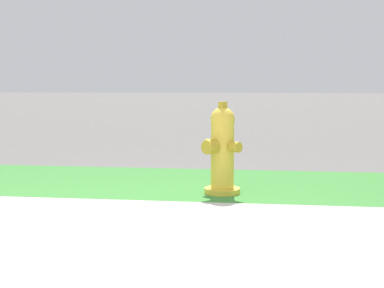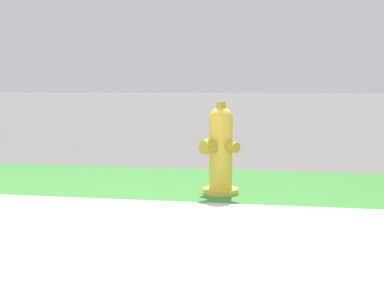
{
  "view_description": "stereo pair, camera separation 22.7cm",
  "coord_description": "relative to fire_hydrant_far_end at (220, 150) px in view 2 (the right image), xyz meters",
  "views": [
    {
      "loc": [
        1.08,
        -3.08,
        0.94
      ],
      "look_at": [
        0.43,
        1.77,
        0.4
      ],
      "focal_mm": 50.0,
      "sensor_mm": 36.0,
      "label": 1
    },
    {
      "loc": [
        1.3,
        -3.04,
        0.94
      ],
      "look_at": [
        0.43,
        1.77,
        0.4
      ],
      "focal_mm": 50.0,
      "sensor_mm": 36.0,
      "label": 2
    }
  ],
  "objects": [
    {
      "name": "sidewalk_pavement",
      "position": [
        -0.73,
        -1.49,
        -0.38
      ],
      "size": [
        18.0,
        2.16,
        0.01
      ],
      "primitive_type": "cube",
      "color": "#BCB7AD",
      "rests_on": "ground"
    },
    {
      "name": "grass_verge",
      "position": [
        -0.73,
        0.45,
        -0.38
      ],
      "size": [
        18.0,
        1.72,
        0.01
      ],
      "primitive_type": "cube",
      "color": "#387A33",
      "rests_on": "ground"
    },
    {
      "name": "fire_hydrant_far_end",
      "position": [
        0.0,
        0.0,
        0.0
      ],
      "size": [
        0.35,
        0.35,
        0.8
      ],
      "rotation": [
        0.0,
        0.0,
        2.47
      ],
      "color": "gold",
      "rests_on": "ground"
    },
    {
      "name": "ground_plane",
      "position": [
        -0.73,
        -1.49,
        -0.39
      ],
      "size": [
        120.0,
        120.0,
        0.0
      ],
      "primitive_type": "plane",
      "color": "#5B5956"
    }
  ]
}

